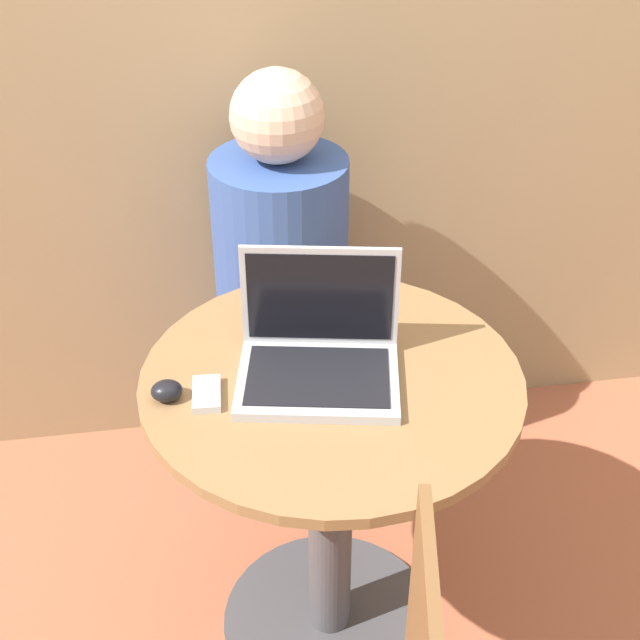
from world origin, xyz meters
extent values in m
plane|color=#B26042|center=(0.00, 0.00, 0.00)|extent=(12.00, 12.00, 0.00)
cylinder|color=#4C4C51|center=(0.00, 0.00, 0.01)|extent=(0.52, 0.52, 0.02)
cylinder|color=#4C4C51|center=(0.00, 0.00, 0.38)|extent=(0.10, 0.10, 0.72)
cylinder|color=olive|center=(0.00, 0.00, 0.76)|extent=(0.76, 0.76, 0.02)
cube|color=#B7B7BC|center=(-0.03, -0.02, 0.78)|extent=(0.35, 0.28, 0.02)
cube|color=black|center=(-0.03, -0.02, 0.79)|extent=(0.30, 0.23, 0.00)
cube|color=#B7B7BC|center=(-0.01, 0.09, 0.90)|extent=(0.31, 0.07, 0.22)
cube|color=black|center=(-0.01, 0.08, 0.90)|extent=(0.28, 0.06, 0.19)
cube|color=silver|center=(-0.25, -0.03, 0.78)|extent=(0.06, 0.10, 0.02)
ellipsoid|color=black|center=(-0.32, -0.02, 0.79)|extent=(0.06, 0.05, 0.04)
cube|color=#3D4766|center=(-0.03, 0.70, 0.23)|extent=(0.33, 0.48, 0.45)
cylinder|color=#38569E|center=(-0.03, 0.58, 0.71)|extent=(0.34, 0.34, 0.51)
sphere|color=beige|center=(-0.03, 0.58, 1.08)|extent=(0.22, 0.22, 0.22)
camera|label=1|loc=(-0.23, -1.36, 1.85)|focal=50.00mm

